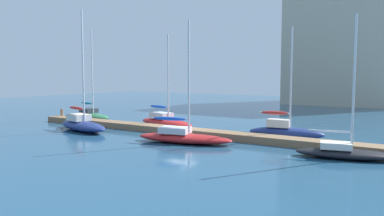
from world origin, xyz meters
TOP-DOWN VIEW (x-y plane):
  - ground_plane at (0.00, 0.00)m, footprint 120.00×120.00m
  - dock_pier at (0.00, 0.00)m, footprint 32.42×1.61m
  - dock_piling_near_end at (-15.81, 0.65)m, footprint 0.28×0.28m
  - sailboat_0 at (-13.71, 2.87)m, footprint 6.18×3.01m
  - sailboat_1 at (-8.10, -3.20)m, footprint 7.05×3.58m
  - sailboat_2 at (-3.32, 2.56)m, footprint 7.07×3.52m
  - sailboat_3 at (2.55, -3.20)m, footprint 7.36×3.46m
  - sailboat_4 at (8.15, 2.45)m, footprint 5.81×2.31m
  - sailboat_5 at (13.27, -2.25)m, footprint 5.91×3.00m
  - mooring_buoy_red at (-17.24, 5.67)m, footprint 0.71×0.71m
  - harbor_building_distant at (5.56, 41.57)m, footprint 17.87×13.89m

SIDE VIEW (x-z plane):
  - ground_plane at x=0.00m, z-range 0.00..0.00m
  - dock_pier at x=0.00m, z-range 0.00..0.53m
  - mooring_buoy_red at x=-17.24m, z-range 0.00..0.71m
  - sailboat_5 at x=13.27m, z-range -3.69..4.55m
  - sailboat_3 at x=2.55m, z-range -3.82..4.82m
  - sailboat_0 at x=-13.71m, z-range -4.33..5.44m
  - sailboat_2 at x=-3.32m, z-range -3.72..4.85m
  - sailboat_1 at x=-8.10m, z-range -4.58..5.81m
  - dock_piling_near_end at x=-15.81m, z-range 0.00..1.24m
  - sailboat_4 at x=8.15m, z-range -3.60..4.86m
  - harbor_building_distant at x=5.56m, z-range 0.00..21.79m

